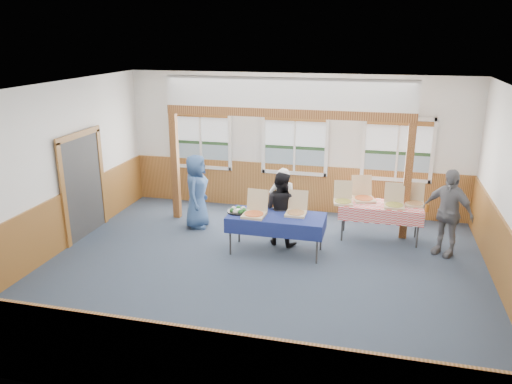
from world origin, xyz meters
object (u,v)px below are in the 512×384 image
at_px(woman_white, 282,203).
at_px(person_grey, 448,212).
at_px(table_left, 276,218).
at_px(man_blue, 197,191).
at_px(woman_black, 280,208).
at_px(table_right, 381,207).

relative_size(woman_white, person_grey, 0.89).
bearing_deg(table_left, man_blue, 172.03).
distance_m(woman_white, woman_black, 0.28).
height_order(table_left, woman_black, woman_black).
height_order(table_right, woman_black, woman_black).
xyz_separation_m(table_left, man_blue, (-1.94, 0.92, 0.11)).
relative_size(woman_white, man_blue, 0.93).
bearing_deg(table_right, man_blue, 173.96).
distance_m(table_left, person_grey, 3.21).
xyz_separation_m(man_blue, person_grey, (5.07, -0.21, 0.04)).
bearing_deg(woman_black, woman_white, -73.49).
height_order(table_left, person_grey, person_grey).
bearing_deg(man_blue, table_right, -92.02).
bearing_deg(man_blue, woman_white, -100.98).
height_order(table_right, person_grey, person_grey).
height_order(man_blue, person_grey, person_grey).
xyz_separation_m(table_right, woman_black, (-1.93, -0.69, 0.05)).
distance_m(woman_white, person_grey, 3.16).
xyz_separation_m(table_left, woman_white, (-0.03, 0.73, 0.05)).
distance_m(woman_black, man_blue, 1.98).
xyz_separation_m(table_left, woman_black, (-0.01, 0.46, 0.04)).
relative_size(table_left, table_right, 1.14).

